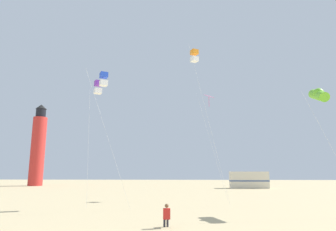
% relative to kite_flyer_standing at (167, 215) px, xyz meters
% --- Properties ---
extents(kite_flyer_standing, '(0.39, 0.54, 1.16)m').
position_rel_kite_flyer_standing_xyz_m(kite_flyer_standing, '(0.00, 0.00, 0.00)').
color(kite_flyer_standing, red).
rests_on(kite_flyer_standing, ground).
extents(kite_box_blue, '(3.26, 3.03, 10.90)m').
position_rel_kite_flyer_standing_xyz_m(kite_box_blue, '(-5.73, 7.87, 9.69)').
color(kite_box_blue, silver).
rests_on(kite_box_blue, ground).
extents(kite_box_orange, '(3.33, 3.14, 14.00)m').
position_rel_kite_flyer_standing_xyz_m(kite_box_orange, '(1.97, 10.79, 12.77)').
color(kite_box_orange, silver).
rests_on(kite_box_orange, ground).
extents(kite_diamond_rainbow, '(2.90, 2.07, 11.23)m').
position_rel_kite_flyer_standing_xyz_m(kite_diamond_rainbow, '(3.73, 16.54, 9.89)').
color(kite_diamond_rainbow, silver).
rests_on(kite_diamond_rainbow, ground).
extents(kite_tube_lime, '(3.24, 3.08, 8.92)m').
position_rel_kite_flyer_standing_xyz_m(kite_tube_lime, '(10.70, 5.91, 7.60)').
color(kite_tube_lime, silver).
rests_on(kite_tube_lime, ground).
extents(kite_box_violet, '(1.20, 1.20, 10.51)m').
position_rel_kite_flyer_standing_xyz_m(kite_box_violet, '(-6.48, 8.86, 9.30)').
color(kite_box_violet, silver).
rests_on(kite_box_violet, ground).
extents(lighthouse_distant, '(2.80, 2.80, 16.80)m').
position_rel_kite_flyer_standing_xyz_m(lighthouse_distant, '(-29.17, 43.99, 7.22)').
color(lighthouse_distant, red).
rests_on(lighthouse_distant, ground).
extents(rv_van_cream, '(6.53, 2.61, 2.80)m').
position_rel_kite_flyer_standing_xyz_m(rv_van_cream, '(11.95, 36.98, 0.78)').
color(rv_van_cream, beige).
rests_on(rv_van_cream, ground).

